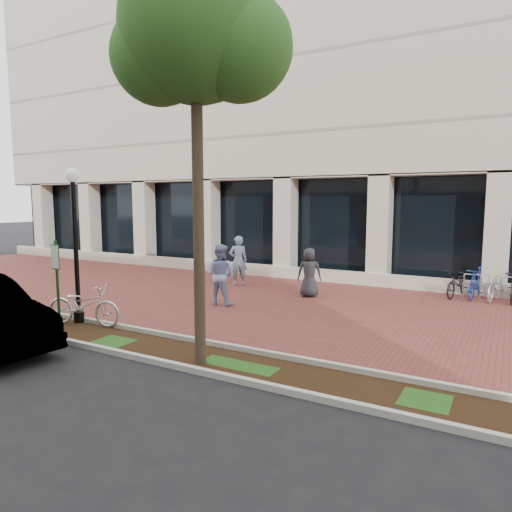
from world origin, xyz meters
The scene contains 13 objects.
ground centered at (0.00, 0.00, 0.00)m, with size 120.00×120.00×0.00m, color black.
brick_plaza centered at (0.00, 0.00, 0.01)m, with size 40.00×9.00×0.01m, color brown.
planting_strip centered at (0.00, -5.25, 0.01)m, with size 40.00×1.50×0.01m, color black.
curb_plaza_side centered at (0.00, -4.50, 0.06)m, with size 40.00×0.12×0.12m, color #B4B4AA.
curb_street_side centered at (0.00, -6.00, 0.06)m, with size 40.00×0.12×0.12m, color #B4B4AA.
near_office_building centered at (0.00, 10.47, 10.05)m, with size 40.00×12.12×16.00m.
parking_sign centered at (-3.35, -5.36, 1.46)m, with size 0.34×0.07×2.27m.
lamppost centered at (-3.54, -4.60, 2.31)m, with size 0.36×0.36×4.07m.
street_tree centered at (1.19, -5.50, 6.23)m, with size 3.36×2.80×7.83m.
locked_bicycle centered at (-3.14, -4.76, 0.55)m, with size 0.73×2.10×1.11m, color silver.
pedestrian_left centered at (-2.64, 2.08, 0.96)m, with size 0.70×0.46×1.92m, color #82A1C1.
pedestrian_mid centered at (-1.41, -1.01, 0.96)m, with size 0.93×0.72×1.91m, color #899CCD.
pedestrian_right centered at (0.55, 1.48, 0.84)m, with size 0.82×0.53×1.67m, color #26272A.
Camera 1 is at (6.43, -12.65, 3.23)m, focal length 32.00 mm.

